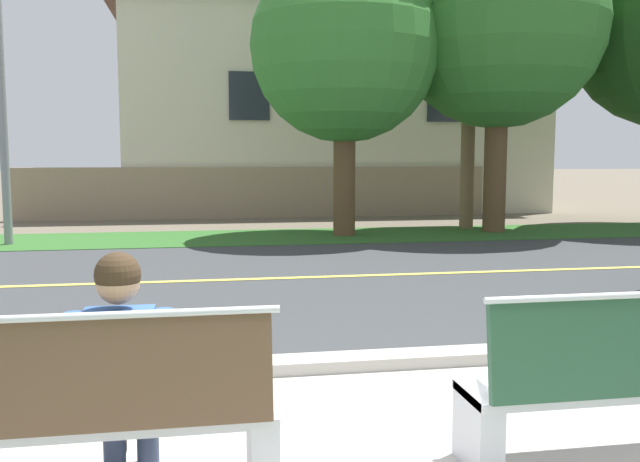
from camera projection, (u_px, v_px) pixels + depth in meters
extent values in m
plane|color=#665B4C|center=(256.00, 263.00, 11.02)|extent=(140.00, 140.00, 0.00)
cube|color=#ADA89E|center=(315.00, 364.00, 5.49)|extent=(44.00, 0.30, 0.11)
cube|color=#383A3D|center=(265.00, 279.00, 9.55)|extent=(52.00, 8.00, 0.01)
cube|color=#E0CC4C|center=(265.00, 279.00, 9.55)|extent=(48.00, 0.14, 0.01)
cube|color=#2D6026|center=(243.00, 237.00, 14.38)|extent=(48.00, 2.80, 0.02)
cube|color=silver|center=(262.00, 446.00, 3.53)|extent=(0.14, 0.40, 0.45)
cube|color=silver|center=(89.00, 420.00, 3.37)|extent=(1.84, 0.44, 0.05)
cube|color=brown|center=(80.00, 376.00, 3.14)|extent=(1.77, 0.12, 0.52)
cylinder|color=silver|center=(77.00, 317.00, 3.10)|extent=(1.84, 0.04, 0.04)
cube|color=silver|center=(478.00, 431.00, 3.74)|extent=(0.14, 0.40, 0.45)
cube|color=silver|center=(622.00, 386.00, 3.86)|extent=(1.84, 0.44, 0.05)
cylinder|color=#333D56|center=(108.00, 389.00, 3.55)|extent=(0.15, 0.42, 0.15)
cylinder|color=#333D56|center=(143.00, 387.00, 3.58)|extent=(0.15, 0.42, 0.15)
cylinder|color=#333D56|center=(114.00, 430.00, 3.77)|extent=(0.12, 0.12, 0.43)
cube|color=black|center=(117.00, 455.00, 3.87)|extent=(0.09, 0.24, 0.07)
cylinder|color=#333D56|center=(148.00, 427.00, 3.80)|extent=(0.12, 0.12, 0.43)
cube|color=black|center=(149.00, 452.00, 3.90)|extent=(0.09, 0.24, 0.07)
cube|color=#33599E|center=(120.00, 362.00, 3.36)|extent=(0.34, 0.20, 0.52)
cylinder|color=#33599E|center=(75.00, 359.00, 3.34)|extent=(0.09, 0.09, 0.46)
cylinder|color=#33599E|center=(165.00, 354.00, 3.42)|extent=(0.09, 0.09, 0.46)
sphere|color=tan|center=(118.00, 283.00, 3.33)|extent=(0.21, 0.21, 0.21)
sphere|color=#382819|center=(118.00, 275.00, 3.32)|extent=(0.22, 0.22, 0.22)
cylinder|color=brown|center=(344.00, 178.00, 14.60)|extent=(0.47, 0.47, 2.48)
sphere|color=#33752D|center=(345.00, 47.00, 14.31)|extent=(3.96, 3.96, 3.96)
cylinder|color=brown|center=(495.00, 168.00, 15.30)|extent=(0.50, 0.50, 2.88)
sphere|color=#2D6B28|center=(499.00, 22.00, 14.96)|extent=(4.60, 4.60, 4.60)
cylinder|color=brown|center=(471.00, 29.00, 15.70)|extent=(0.32, 0.32, 9.18)
cube|color=gray|center=(258.00, 192.00, 18.95)|extent=(13.00, 0.36, 1.40)
cube|color=beige|center=(329.00, 115.00, 22.28)|extent=(12.45, 6.40, 6.04)
cube|color=brown|center=(329.00, 10.00, 21.91)|extent=(13.44, 6.91, 0.60)
cube|color=#232833|center=(249.00, 96.00, 18.60)|extent=(1.10, 0.06, 1.30)
cube|color=#232833|center=(446.00, 99.00, 19.56)|extent=(1.10, 0.06, 1.30)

